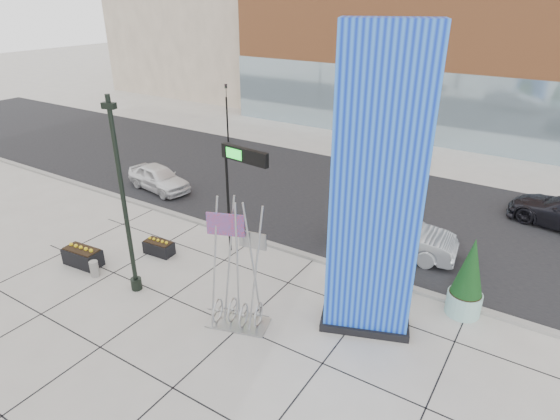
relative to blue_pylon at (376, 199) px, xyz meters
The scene contains 18 objects.
ground 6.33m from the blue_pylon, 164.07° to the right, with size 160.00×160.00×0.00m, color #9E9991.
street_asphalt 10.73m from the blue_pylon, 116.32° to the left, with size 80.00×12.00×0.02m, color black.
curb_edge 6.76m from the blue_pylon, 147.50° to the left, with size 80.00×0.30×0.12m, color gray.
tower_podium 26.00m from the blue_pylon, 97.38° to the left, with size 34.00×10.00×11.00m, color #AF6032.
tower_glass_front 21.31m from the blue_pylon, 99.04° to the left, with size 34.00×0.60×5.00m, color #8CA5B2.
blue_pylon is the anchor object (origin of this frame).
lamp_post 8.31m from the blue_pylon, 162.20° to the right, with size 0.47×0.38×6.98m.
public_art_sculpture 5.21m from the blue_pylon, 148.85° to the right, with size 2.15×1.48×4.43m.
concrete_bollard 10.93m from the blue_pylon, 164.29° to the right, with size 0.32×0.32×0.63m, color gray.
overhead_street_sign 6.09m from the blue_pylon, 165.10° to the left, with size 2.17×0.42×4.60m.
round_planter_east 4.64m from the blue_pylon, 43.38° to the left, with size 1.13×1.13×2.82m.
round_planter_mid 3.91m from the blue_pylon, 90.62° to the left, with size 1.12×1.12×2.80m.
round_planter_west 3.34m from the blue_pylon, 141.82° to the left, with size 1.04×1.04×2.59m.
box_planter_north 9.84m from the blue_pylon, behind, with size 1.27×0.70×0.67m.
box_planter_south 11.81m from the blue_pylon, 167.31° to the right, with size 1.58×0.89×0.84m.
car_white_west 15.18m from the blue_pylon, 161.33° to the left, with size 1.60×3.98×1.36m, color white.
car_silver_mid 6.26m from the blue_pylon, 99.81° to the left, with size 1.70×4.89×1.61m, color #B3B5BB.
traffic_signal 21.47m from the blue_pylon, 139.89° to the left, with size 0.15×0.18×4.10m.
Camera 1 is at (8.52, -10.42, 9.73)m, focal length 30.00 mm.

